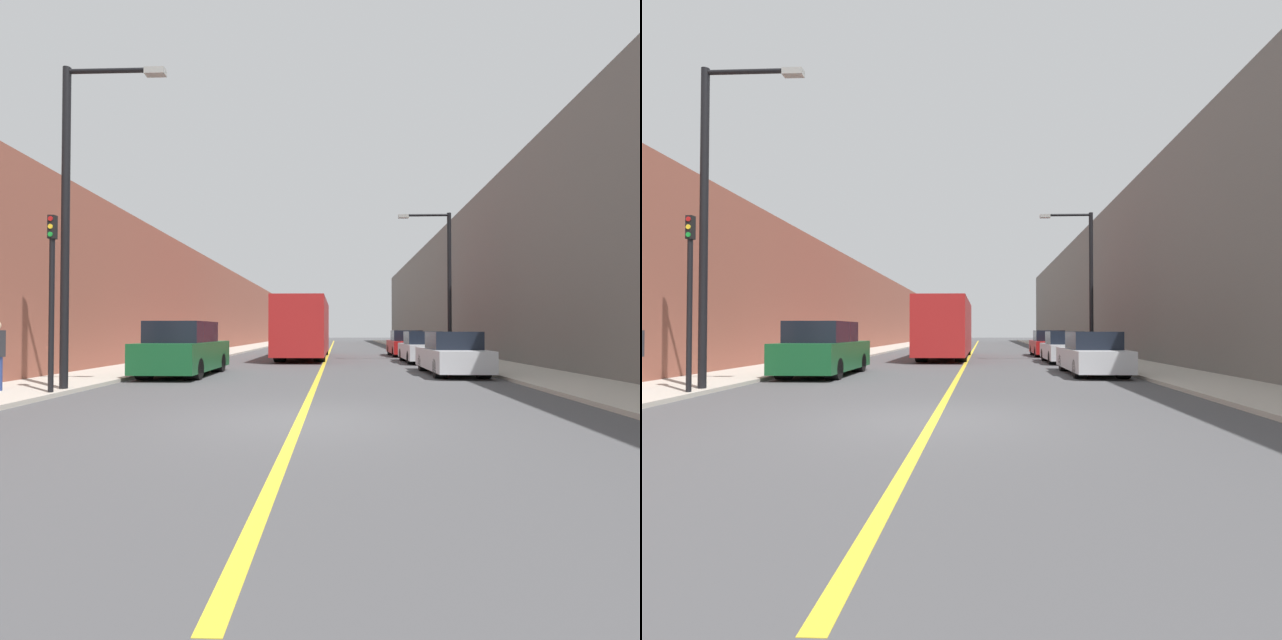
% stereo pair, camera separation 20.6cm
% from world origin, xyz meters
% --- Properties ---
extents(ground_plane, '(200.00, 200.00, 0.00)m').
position_xyz_m(ground_plane, '(0.00, 0.00, 0.00)').
color(ground_plane, '#474749').
extents(sidewalk_left, '(2.80, 72.00, 0.11)m').
position_xyz_m(sidewalk_left, '(-7.19, 30.00, 0.05)').
color(sidewalk_left, '#B2AA9E').
rests_on(sidewalk_left, ground).
extents(sidewalk_right, '(2.80, 72.00, 0.11)m').
position_xyz_m(sidewalk_right, '(7.19, 30.00, 0.05)').
color(sidewalk_right, '#B2AA9E').
rests_on(sidewalk_right, ground).
extents(building_row_left, '(4.00, 72.00, 6.73)m').
position_xyz_m(building_row_left, '(-10.60, 30.00, 3.37)').
color(building_row_left, brown).
rests_on(building_row_left, ground).
extents(building_row_right, '(4.00, 72.00, 9.37)m').
position_xyz_m(building_row_right, '(10.60, 30.00, 4.69)').
color(building_row_right, '#66605B').
rests_on(building_row_right, ground).
extents(road_center_line, '(0.16, 72.00, 0.01)m').
position_xyz_m(road_center_line, '(0.00, 30.00, 0.00)').
color(road_center_line, gold).
rests_on(road_center_line, ground).
extents(bus, '(2.51, 11.01, 3.20)m').
position_xyz_m(bus, '(-1.24, 19.32, 1.72)').
color(bus, '#AD1E1E').
rests_on(bus, ground).
extents(parked_suv_left, '(2.00, 4.93, 1.84)m').
position_xyz_m(parked_suv_left, '(-4.60, 8.30, 0.85)').
color(parked_suv_left, '#145128').
rests_on(parked_suv_left, ground).
extents(car_right_near, '(1.77, 4.73, 1.49)m').
position_xyz_m(car_right_near, '(4.61, 9.07, 0.68)').
color(car_right_near, silver).
rests_on(car_right_near, ground).
extents(car_right_mid, '(1.78, 4.39, 1.49)m').
position_xyz_m(car_right_mid, '(4.66, 15.47, 0.67)').
color(car_right_mid, silver).
rests_on(car_right_mid, ground).
extents(car_right_far, '(1.88, 4.45, 1.55)m').
position_xyz_m(car_right_far, '(4.71, 21.67, 0.69)').
color(car_right_far, maroon).
rests_on(car_right_far, ground).
extents(street_lamp_left, '(2.58, 0.24, 7.97)m').
position_xyz_m(street_lamp_left, '(-5.88, 3.54, 4.63)').
color(street_lamp_left, black).
rests_on(street_lamp_left, sidewalk_left).
extents(street_lamp_right, '(2.58, 0.24, 7.20)m').
position_xyz_m(street_lamp_right, '(5.86, 16.07, 4.23)').
color(street_lamp_right, black).
rests_on(street_lamp_right, sidewalk_right).
extents(traffic_light, '(0.16, 0.18, 4.11)m').
position_xyz_m(traffic_light, '(-5.99, 2.82, 2.34)').
color(traffic_light, black).
rests_on(traffic_light, sidewalk_left).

